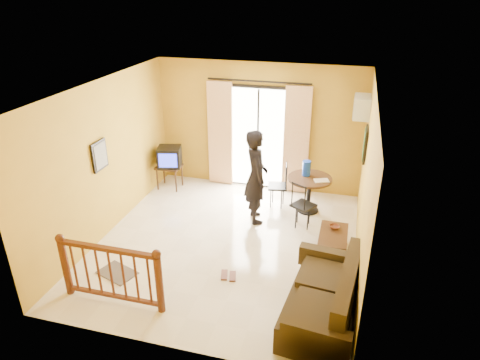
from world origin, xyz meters
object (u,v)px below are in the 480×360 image
(standing_person, at_px, (256,177))
(television, at_px, (169,157))
(coffee_table, at_px, (333,240))
(sofa, at_px, (325,301))
(dining_table, at_px, (309,185))

(standing_person, bearing_deg, television, 43.51)
(coffee_table, relative_size, sofa, 0.44)
(television, bearing_deg, coffee_table, -38.33)
(sofa, bearing_deg, coffee_table, 96.42)
(standing_person, bearing_deg, coffee_table, -140.85)
(television, xyz_separation_m, coffee_table, (3.72, -1.66, -0.51))
(television, xyz_separation_m, sofa, (3.73, -3.33, -0.43))
(television, distance_m, coffee_table, 4.10)
(television, relative_size, dining_table, 0.66)
(coffee_table, distance_m, sofa, 1.68)
(dining_table, distance_m, coffee_table, 1.55)
(television, distance_m, standing_person, 2.35)
(coffee_table, bearing_deg, sofa, -89.77)
(coffee_table, distance_m, standing_person, 1.86)
(dining_table, bearing_deg, standing_person, -147.00)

